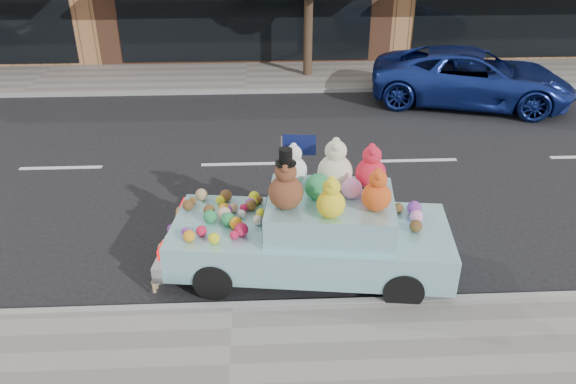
{
  "coord_description": "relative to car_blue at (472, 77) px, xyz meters",
  "views": [
    {
      "loc": [
        0.49,
        -11.43,
        5.43
      ],
      "look_at": [
        0.87,
        -3.68,
        1.25
      ],
      "focal_mm": 35.0,
      "sensor_mm": 36.0,
      "label": 1
    }
  ],
  "objects": [
    {
      "name": "art_car",
      "position": [
        -5.21,
        -7.85,
        0.02
      ],
      "size": [
        4.66,
        2.29,
        2.29
      ],
      "rotation": [
        0.0,
        0.0,
        -0.13
      ],
      "color": "black",
      "rests_on": "ground"
    },
    {
      "name": "car_blue",
      "position": [
        0.0,
        0.0,
        0.0
      ],
      "size": [
        6.03,
        4.02,
        1.54
      ],
      "primitive_type": "imported",
      "rotation": [
        0.0,
        0.0,
        1.28
      ],
      "color": "navy",
      "rests_on": "ground"
    },
    {
      "name": "ground",
      "position": [
        -6.44,
        -3.8,
        -0.77
      ],
      "size": [
        120.0,
        120.0,
        0.0
      ],
      "primitive_type": "plane",
      "color": "black",
      "rests_on": "ground"
    },
    {
      "name": "near_kerb",
      "position": [
        -6.44,
        -8.8,
        -0.7
      ],
      "size": [
        60.0,
        0.12,
        0.13
      ],
      "primitive_type": "cube",
      "color": "gray",
      "rests_on": "ground"
    },
    {
      "name": "far_kerb",
      "position": [
        -6.44,
        1.2,
        -0.7
      ],
      "size": [
        60.0,
        0.12,
        0.13
      ],
      "primitive_type": "cube",
      "color": "gray",
      "rests_on": "ground"
    },
    {
      "name": "far_sidewalk",
      "position": [
        -6.44,
        2.7,
        -0.71
      ],
      "size": [
        60.0,
        3.0,
        0.12
      ],
      "primitive_type": "cube",
      "color": "gray",
      "rests_on": "ground"
    }
  ]
}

